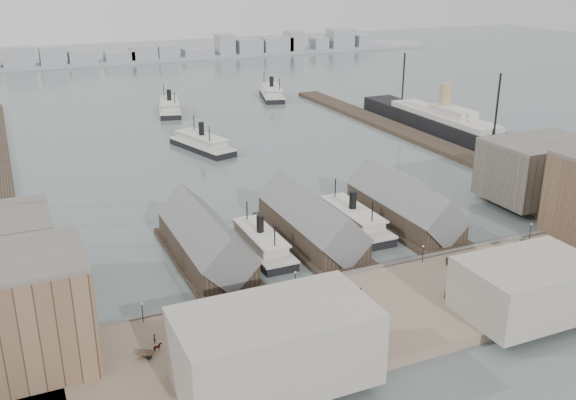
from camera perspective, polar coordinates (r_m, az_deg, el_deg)
name	(u,v)px	position (r m, az deg, el deg)	size (l,w,h in m)	color
ground	(345,270)	(139.90, 5.07, -6.21)	(900.00, 900.00, 0.00)	#4D5959
quay	(396,308)	(124.50, 9.60, -9.49)	(180.00, 30.00, 2.00)	#786350
seawall	(357,275)	(135.38, 6.15, -6.66)	(180.00, 1.20, 2.30)	#59544C
east_wharf	(410,134)	(250.87, 10.76, 5.77)	(10.00, 180.00, 1.60)	#2D231C
ferry_shed_west	(205,241)	(142.86, -7.39, -3.66)	(14.00, 42.00, 12.60)	#2D231C
ferry_shed_center	(311,223)	(151.56, 2.03, -2.05)	(14.00, 42.00, 12.60)	#2D231C
ferry_shed_east	(403,207)	(163.96, 10.22, -0.61)	(14.00, 42.00, 12.60)	#2D231C
warehouse_east_back	(539,170)	(187.23, 21.38, 2.51)	(28.00, 20.00, 15.00)	#60564C
street_bldg_center	(528,287)	(125.32, 20.55, -7.27)	(24.00, 16.00, 10.00)	gray
street_bldg_west	(275,346)	(99.35, -1.18, -12.81)	(30.00, 16.00, 12.00)	gray
lamp_post_far_w	(142,309)	(118.14, -12.84, -9.41)	(0.44, 0.44, 3.92)	black
lamp_post_near_w	(295,277)	(126.06, 0.67, -6.86)	(0.44, 0.44, 3.92)	black
lamp_post_near_e	(423,251)	(140.09, 11.91, -4.42)	(0.44, 0.44, 3.92)	black
lamp_post_far_e	(531,228)	(158.62, 20.77, -2.36)	(0.44, 0.44, 3.92)	black
far_shore	(96,57)	(450.72, -16.66, 12.05)	(500.00, 40.00, 15.72)	gray
ferry_docked_west	(260,242)	(147.33, -2.46, -3.78)	(7.86, 26.18, 9.35)	black
ferry_docked_east	(352,219)	(160.56, 5.73, -1.69)	(8.57, 28.58, 10.21)	black
ferry_open_near	(202,143)	(229.38, -7.65, 5.03)	(17.21, 31.23, 10.68)	black
ferry_open_mid	(170,107)	(290.80, -10.46, 8.12)	(15.59, 31.64, 10.85)	black
ferry_open_far	(272,93)	(318.25, -1.47, 9.50)	(17.47, 32.66, 11.17)	black
ocean_steamer	(443,123)	(256.78, 13.63, 6.66)	(13.26, 96.87, 19.37)	black
tram	(535,254)	(147.60, 21.14, -4.50)	(3.92, 10.07, 3.49)	black
horse_cart_left	(154,349)	(110.21, -11.86, -12.87)	(4.65, 3.26, 1.43)	black
horse_cart_center	(332,317)	(116.99, 3.97, -10.29)	(4.99, 2.17, 1.60)	black
horse_cart_right	(516,288)	(133.66, 19.60, -7.39)	(4.67, 1.87, 1.59)	black
pedestrian_0	(154,339)	(112.80, -11.79, -11.98)	(0.61, 0.44, 1.67)	black
pedestrian_1	(204,342)	(110.40, -7.48, -12.41)	(0.89, 0.69, 1.83)	black
pedestrian_2	(250,303)	(120.97, -3.43, -9.16)	(1.09, 0.63, 1.68)	black
pedestrian_3	(305,343)	(109.53, 1.50, -12.57)	(0.97, 0.41, 1.66)	black
pedestrian_4	(360,291)	(125.78, 6.46, -8.06)	(0.77, 0.50, 1.57)	black
pedestrian_5	(445,295)	(127.10, 13.78, -8.22)	(0.60, 0.44, 1.65)	black
pedestrian_6	(446,261)	(140.62, 13.89, -5.31)	(0.87, 0.68, 1.80)	black
pedestrian_7	(545,272)	(142.03, 21.89, -5.98)	(1.16, 0.67, 1.79)	black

